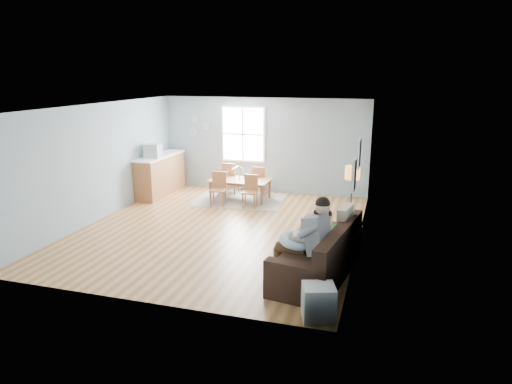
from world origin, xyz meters
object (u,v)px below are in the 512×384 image
(monitor, at_px, (153,151))
(counter, at_px, (161,174))
(chair_ne, at_px, (259,179))
(dining_table, at_px, (240,190))
(chair_se, at_px, (250,189))
(sofa, at_px, (321,259))
(chair_nw, at_px, (230,176))
(toddler, at_px, (321,229))
(father, at_px, (307,237))
(baby_swing, at_px, (235,184))
(storage_cube, at_px, (318,302))
(chair_sw, at_px, (219,187))
(floor_lamp, at_px, (352,179))

(monitor, bearing_deg, counter, 92.03)
(chair_ne, bearing_deg, monitor, -158.93)
(dining_table, xyz_separation_m, chair_se, (0.47, -0.55, 0.19))
(sofa, xyz_separation_m, chair_nw, (-3.33, 4.73, 0.19))
(toddler, distance_m, chair_se, 4.14)
(father, bearing_deg, chair_se, 119.18)
(toddler, bearing_deg, sofa, -77.00)
(monitor, height_order, baby_swing, monitor)
(father, distance_m, chair_nw, 5.93)
(storage_cube, bearing_deg, counter, 134.39)
(storage_cube, bearing_deg, father, 108.84)
(toddler, xyz_separation_m, chair_se, (-2.33, 3.41, -0.31))
(storage_cube, xyz_separation_m, chair_sw, (-3.41, 4.94, 0.24))
(sofa, height_order, baby_swing, sofa)
(monitor, bearing_deg, toddler, -34.42)
(toddler, bearing_deg, monitor, 145.58)
(father, relative_size, storage_cube, 2.75)
(toddler, xyz_separation_m, floor_lamp, (0.34, 1.92, 0.48))
(storage_cube, xyz_separation_m, counter, (-5.39, 5.51, 0.32))
(sofa, height_order, floor_lamp, floor_lamp)
(chair_ne, relative_size, monitor, 1.90)
(father, xyz_separation_m, chair_nw, (-3.14, 5.02, -0.29))
(floor_lamp, distance_m, baby_swing, 4.13)
(floor_lamp, xyz_separation_m, chair_nw, (-3.62, 2.58, -0.74))
(counter, bearing_deg, chair_se, -10.10)
(floor_lamp, height_order, baby_swing, floor_lamp)
(toddler, distance_m, chair_ne, 5.19)
(dining_table, bearing_deg, floor_lamp, -32.20)
(baby_swing, bearing_deg, dining_table, -47.37)
(floor_lamp, xyz_separation_m, chair_ne, (-2.77, 2.65, -0.79))
(chair_ne, relative_size, counter, 0.41)
(chair_nw, relative_size, chair_ne, 1.09)
(chair_se, height_order, chair_nw, chair_nw)
(dining_table, distance_m, monitor, 2.60)
(counter, height_order, monitor, monitor)
(chair_ne, bearing_deg, chair_se, -85.29)
(chair_se, relative_size, monitor, 1.90)
(toddler, xyz_separation_m, chair_sw, (-3.18, 3.35, -0.28))
(baby_swing, bearing_deg, floor_lamp, -34.05)
(chair_sw, height_order, baby_swing, chair_sw)
(floor_lamp, height_order, chair_nw, floor_lamp)
(baby_swing, bearing_deg, toddler, -54.27)
(floor_lamp, bearing_deg, chair_se, 150.88)
(counter, bearing_deg, baby_swing, 7.16)
(chair_se, xyz_separation_m, chair_ne, (-0.10, 1.17, -0.00))
(floor_lamp, relative_size, chair_se, 1.81)
(storage_cube, bearing_deg, chair_ne, 113.30)
(dining_table, bearing_deg, counter, -178.14)
(storage_cube, distance_m, counter, 7.71)
(chair_se, distance_m, monitor, 2.94)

